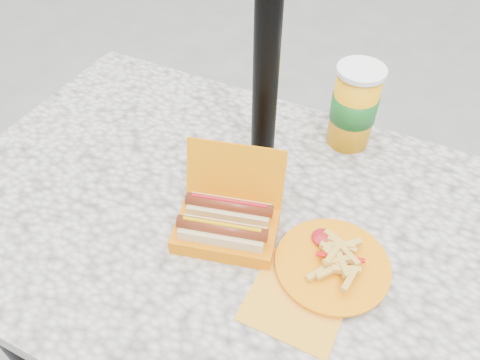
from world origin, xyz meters
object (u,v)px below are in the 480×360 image
at_px(umbrella_pole, 269,14).
at_px(soda_cup, 354,107).
at_px(hotdog_box, 227,222).
at_px(fries_plate, 330,266).

height_order(umbrella_pole, soda_cup, umbrella_pole).
xyz_separation_m(hotdog_box, soda_cup, (0.13, 0.37, 0.06)).
relative_size(hotdog_box, soda_cup, 1.15).
bearing_deg(hotdog_box, soda_cup, 56.94).
relative_size(hotdog_box, fries_plate, 0.82).
height_order(hotdog_box, soda_cup, soda_cup).
bearing_deg(fries_plate, hotdog_box, -177.28).
bearing_deg(soda_cup, umbrella_pole, -132.51).
relative_size(umbrella_pole, soda_cup, 11.30).
distance_m(umbrella_pole, soda_cup, 0.33).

